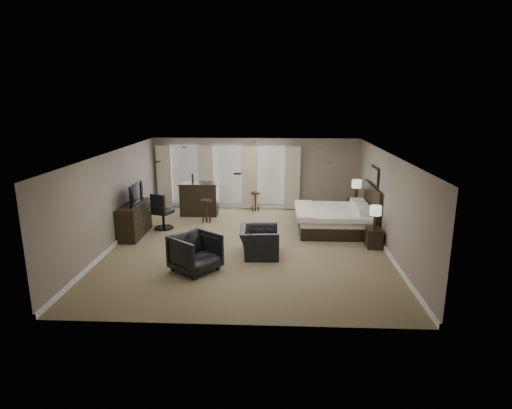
{
  "coord_description": "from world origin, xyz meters",
  "views": [
    {
      "loc": [
        0.75,
        -11.26,
        4.05
      ],
      "look_at": [
        0.2,
        0.4,
        1.1
      ],
      "focal_mm": 30.0,
      "sensor_mm": 36.0,
      "label": 1
    }
  ],
  "objects_px": {
    "lamp_near": "(375,217)",
    "bar_stool_left": "(206,211)",
    "armchair_far": "(195,251)",
    "bar_stool_right": "(255,202)",
    "dresser": "(135,220)",
    "bar_counter": "(199,199)",
    "tv": "(133,202)",
    "nightstand_far": "(355,209)",
    "armchair_near": "(259,237)",
    "bed": "(335,208)",
    "desk_chair": "(163,211)",
    "nightstand_near": "(374,238)",
    "lamp_far": "(356,190)"
  },
  "relations": [
    {
      "from": "nightstand_near",
      "to": "armchair_far",
      "type": "height_order",
      "value": "armchair_far"
    },
    {
      "from": "armchair_far",
      "to": "bar_stool_right",
      "type": "relative_size",
      "value": 1.42
    },
    {
      "from": "nightstand_near",
      "to": "desk_chair",
      "type": "height_order",
      "value": "desk_chair"
    },
    {
      "from": "nightstand_far",
      "to": "bar_stool_right",
      "type": "relative_size",
      "value": 0.94
    },
    {
      "from": "bed",
      "to": "armchair_far",
      "type": "xyz_separation_m",
      "value": [
        -3.72,
        -3.31,
        -0.22
      ]
    },
    {
      "from": "dresser",
      "to": "tv",
      "type": "bearing_deg",
      "value": 0.0
    },
    {
      "from": "dresser",
      "to": "bar_counter",
      "type": "xyz_separation_m",
      "value": [
        1.53,
        2.38,
        0.09
      ]
    },
    {
      "from": "tv",
      "to": "desk_chair",
      "type": "relative_size",
      "value": 0.93
    },
    {
      "from": "lamp_near",
      "to": "bar_counter",
      "type": "height_order",
      "value": "lamp_near"
    },
    {
      "from": "armchair_near",
      "to": "bar_stool_left",
      "type": "relative_size",
      "value": 1.47
    },
    {
      "from": "tv",
      "to": "bar_counter",
      "type": "height_order",
      "value": "bar_counter"
    },
    {
      "from": "nightstand_far",
      "to": "dresser",
      "type": "distance_m",
      "value": 7.26
    },
    {
      "from": "nightstand_near",
      "to": "bar_stool_right",
      "type": "relative_size",
      "value": 0.76
    },
    {
      "from": "desk_chair",
      "to": "bar_stool_left",
      "type": "bearing_deg",
      "value": -129.04
    },
    {
      "from": "lamp_far",
      "to": "desk_chair",
      "type": "bearing_deg",
      "value": -166.76
    },
    {
      "from": "nightstand_far",
      "to": "lamp_near",
      "type": "xyz_separation_m",
      "value": [
        0.0,
        -2.9,
        0.53
      ]
    },
    {
      "from": "bed",
      "to": "lamp_near",
      "type": "xyz_separation_m",
      "value": [
        0.89,
        -1.45,
        0.14
      ]
    },
    {
      "from": "lamp_near",
      "to": "armchair_far",
      "type": "relative_size",
      "value": 0.65
    },
    {
      "from": "armchair_far",
      "to": "desk_chair",
      "type": "height_order",
      "value": "desk_chair"
    },
    {
      "from": "lamp_near",
      "to": "armchair_near",
      "type": "relative_size",
      "value": 0.57
    },
    {
      "from": "dresser",
      "to": "bar_stool_left",
      "type": "distance_m",
      "value": 2.4
    },
    {
      "from": "nightstand_near",
      "to": "lamp_far",
      "type": "height_order",
      "value": "lamp_far"
    },
    {
      "from": "bar_stool_right",
      "to": "lamp_near",
      "type": "bearing_deg",
      "value": -46.86
    },
    {
      "from": "bed",
      "to": "bar_stool_left",
      "type": "distance_m",
      "value": 4.18
    },
    {
      "from": "nightstand_far",
      "to": "dresser",
      "type": "relative_size",
      "value": 0.4
    },
    {
      "from": "lamp_far",
      "to": "bar_counter",
      "type": "height_order",
      "value": "lamp_far"
    },
    {
      "from": "bar_counter",
      "to": "bar_stool_left",
      "type": "bearing_deg",
      "value": -67.45
    },
    {
      "from": "bar_counter",
      "to": "bar_stool_right",
      "type": "height_order",
      "value": "bar_counter"
    },
    {
      "from": "dresser",
      "to": "bed",
      "type": "bearing_deg",
      "value": 6.86
    },
    {
      "from": "bar_stool_left",
      "to": "bar_stool_right",
      "type": "relative_size",
      "value": 1.1
    },
    {
      "from": "nightstand_far",
      "to": "bar_counter",
      "type": "xyz_separation_m",
      "value": [
        -5.39,
        0.21,
        0.25
      ]
    },
    {
      "from": "nightstand_near",
      "to": "bar_counter",
      "type": "bearing_deg",
      "value": 150.03
    },
    {
      "from": "bed",
      "to": "desk_chair",
      "type": "relative_size",
      "value": 1.96
    },
    {
      "from": "bar_counter",
      "to": "bar_stool_right",
      "type": "relative_size",
      "value": 1.89
    },
    {
      "from": "tv",
      "to": "desk_chair",
      "type": "bearing_deg",
      "value": -43.84
    },
    {
      "from": "lamp_near",
      "to": "bar_stool_left",
      "type": "distance_m",
      "value": 5.46
    },
    {
      "from": "nightstand_near",
      "to": "lamp_near",
      "type": "distance_m",
      "value": 0.59
    },
    {
      "from": "lamp_near",
      "to": "bar_stool_left",
      "type": "xyz_separation_m",
      "value": [
        -4.99,
        2.16,
        -0.47
      ]
    },
    {
      "from": "lamp_near",
      "to": "bar_stool_left",
      "type": "height_order",
      "value": "lamp_near"
    },
    {
      "from": "bed",
      "to": "nightstand_near",
      "type": "relative_size",
      "value": 4.24
    },
    {
      "from": "bed",
      "to": "tv",
      "type": "bearing_deg",
      "value": -173.14
    },
    {
      "from": "armchair_far",
      "to": "bar_counter",
      "type": "height_order",
      "value": "bar_counter"
    },
    {
      "from": "bar_stool_right",
      "to": "bed",
      "type": "bearing_deg",
      "value": -41.06
    },
    {
      "from": "armchair_far",
      "to": "desk_chair",
      "type": "relative_size",
      "value": 0.86
    },
    {
      "from": "tv",
      "to": "bar_stool_left",
      "type": "bearing_deg",
      "value": -53.26
    },
    {
      "from": "dresser",
      "to": "tv",
      "type": "relative_size",
      "value": 1.55
    },
    {
      "from": "lamp_far",
      "to": "bar_stool_left",
      "type": "relative_size",
      "value": 0.87
    },
    {
      "from": "lamp_far",
      "to": "armchair_far",
      "type": "bearing_deg",
      "value": -134.08
    },
    {
      "from": "nightstand_near",
      "to": "lamp_far",
      "type": "distance_m",
      "value": 2.99
    },
    {
      "from": "nightstand_near",
      "to": "bar_stool_right",
      "type": "height_order",
      "value": "bar_stool_right"
    }
  ]
}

